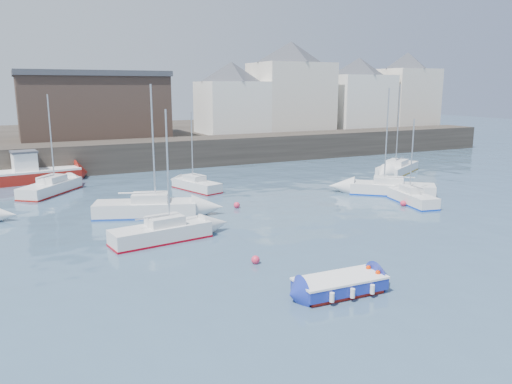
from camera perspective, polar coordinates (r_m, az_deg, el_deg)
name	(u,v)px	position (r m, az deg, el deg)	size (l,w,h in m)	color
water	(365,268)	(25.00, 12.34, -8.48)	(220.00, 220.00, 0.00)	#2D4760
quay_wall	(164,153)	(55.69, -10.50, 4.37)	(90.00, 5.00, 3.00)	#28231E
land_strip	(128,139)	(73.10, -14.37, 5.87)	(90.00, 32.00, 2.80)	#28231E
bldg_east_a	(291,86)	(69.56, 4.01, 12.03)	(13.36, 13.36, 11.80)	beige
bldg_east_b	(358,92)	(75.27, 11.60, 11.10)	(11.88, 11.88, 9.95)	white
bldg_east_c	(406,89)	(81.06, 16.76, 11.24)	(11.14, 11.14, 10.95)	beige
bldg_east_d	(232,97)	(65.07, -2.79, 10.79)	(11.14, 11.14, 8.95)	white
warehouse	(93,105)	(61.88, -18.17, 9.48)	(16.40, 10.40, 7.60)	#3D2D26
blue_dinghy	(340,284)	(21.71, 9.56, -10.38)	(3.96, 2.10, 0.75)	maroon
fishing_boat	(35,172)	(50.30, -23.90, 2.09)	(7.47, 3.63, 4.75)	maroon
sailboat_a	(161,232)	(28.85, -10.76, -4.55)	(5.90, 2.62, 7.41)	silver
sailboat_b	(146,208)	(34.59, -12.43, -1.79)	(7.16, 4.39, 8.79)	silver
sailboat_c	(413,198)	(39.13, 17.45, -0.62)	(2.45, 5.00, 6.31)	silver
sailboat_d	(392,188)	(42.13, 15.25, 0.42)	(6.48, 5.98, 8.54)	silver
sailboat_f	(196,185)	(42.65, -6.84, 0.82)	(3.08, 5.33, 6.60)	silver
sailboat_g	(397,168)	(52.91, 15.86, 2.64)	(7.19, 5.50, 8.89)	silver
sailboat_h	(51,187)	(44.32, -22.41, 0.50)	(5.46, 6.13, 8.04)	silver
buoy_near	(255,263)	(25.02, -0.06, -8.17)	(0.43, 0.43, 0.43)	#E42C4E
buoy_mid	(403,206)	(38.37, 16.45, -1.54)	(0.43, 0.43, 0.43)	#E42C4E
buoy_far	(237,208)	(36.23, -2.21, -1.83)	(0.46, 0.46, 0.46)	#E42C4E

